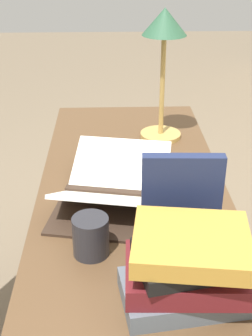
{
  "coord_description": "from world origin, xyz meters",
  "views": [
    {
      "loc": [
        1.29,
        -0.06,
        1.49
      ],
      "look_at": [
        0.04,
        -0.02,
        0.83
      ],
      "focal_mm": 50.0,
      "sensor_mm": 36.0,
      "label": 1
    }
  ],
  "objects_px": {
    "book_stack_tall": "(189,269)",
    "reading_lamp": "(164,41)",
    "coffee_mug": "(91,236)",
    "open_book": "(115,187)",
    "book_standing_upright": "(181,204)"
  },
  "relations": [
    {
      "from": "book_stack_tall",
      "to": "book_standing_upright",
      "type": "xyz_separation_m",
      "value": [
        -0.18,
        0.01,
        0.04
      ]
    },
    {
      "from": "reading_lamp",
      "to": "coffee_mug",
      "type": "xyz_separation_m",
      "value": [
        0.71,
        -0.24,
        -0.31
      ]
    },
    {
      "from": "coffee_mug",
      "to": "book_standing_upright",
      "type": "bearing_deg",
      "value": 92.96
    },
    {
      "from": "book_stack_tall",
      "to": "reading_lamp",
      "type": "height_order",
      "value": "reading_lamp"
    },
    {
      "from": "reading_lamp",
      "to": "coffee_mug",
      "type": "relative_size",
      "value": 4.01
    },
    {
      "from": "open_book",
      "to": "book_stack_tall",
      "type": "xyz_separation_m",
      "value": [
        0.44,
        0.15,
        0.06
      ]
    },
    {
      "from": "open_book",
      "to": "reading_lamp",
      "type": "height_order",
      "value": "reading_lamp"
    },
    {
      "from": "book_stack_tall",
      "to": "book_standing_upright",
      "type": "bearing_deg",
      "value": 178.19
    },
    {
      "from": "open_book",
      "to": "coffee_mug",
      "type": "bearing_deg",
      "value": -2.24
    },
    {
      "from": "book_stack_tall",
      "to": "open_book",
      "type": "bearing_deg",
      "value": -161.28
    },
    {
      "from": "open_book",
      "to": "reading_lamp",
      "type": "relative_size",
      "value": 1.07
    },
    {
      "from": "book_stack_tall",
      "to": "coffee_mug",
      "type": "xyz_separation_m",
      "value": [
        -0.17,
        -0.21,
        -0.04
      ]
    },
    {
      "from": "book_standing_upright",
      "to": "reading_lamp",
      "type": "relative_size",
      "value": 0.55
    },
    {
      "from": "book_standing_upright",
      "to": "reading_lamp",
      "type": "height_order",
      "value": "reading_lamp"
    },
    {
      "from": "book_stack_tall",
      "to": "book_standing_upright",
      "type": "relative_size",
      "value": 1.16
    }
  ]
}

